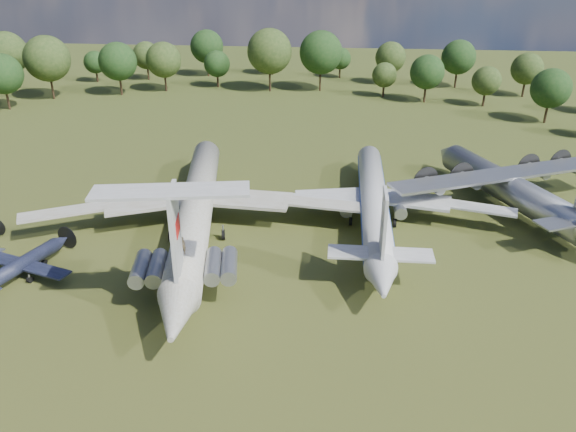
# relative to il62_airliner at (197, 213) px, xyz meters

# --- Properties ---
(ground) EXTENTS (300.00, 300.00, 0.00)m
(ground) POSITION_rel_il62_airliner_xyz_m (0.31, -3.10, -2.74)
(ground) COLOR #254115
(ground) RESTS_ON ground
(il62_airliner) EXTENTS (51.76, 62.34, 5.49)m
(il62_airliner) POSITION_rel_il62_airliner_xyz_m (0.00, 0.00, 0.00)
(il62_airliner) COLOR silver
(il62_airliner) RESTS_ON ground
(tu104_jet) EXTENTS (35.89, 47.77, 4.77)m
(tu104_jet) POSITION_rel_il62_airliner_xyz_m (22.01, 5.01, -0.36)
(tu104_jet) COLOR silver
(tu104_jet) RESTS_ON ground
(an12_transport) EXTENTS (47.27, 49.30, 5.07)m
(an12_transport) POSITION_rel_il62_airliner_xyz_m (40.61, 10.88, -0.21)
(an12_transport) COLOR gray
(an12_transport) RESTS_ON ground
(small_prop_west) EXTENTS (16.20, 18.98, 2.37)m
(small_prop_west) POSITION_rel_il62_airliner_xyz_m (-16.53, -12.59, -1.56)
(small_prop_west) COLOR black
(small_prop_west) RESTS_ON ground
(person_on_il62) EXTENTS (0.82, 0.73, 1.90)m
(person_on_il62) POSITION_rel_il62_airliner_xyz_m (2.56, -15.15, 3.69)
(person_on_il62) COLOR olive
(person_on_il62) RESTS_ON il62_airliner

